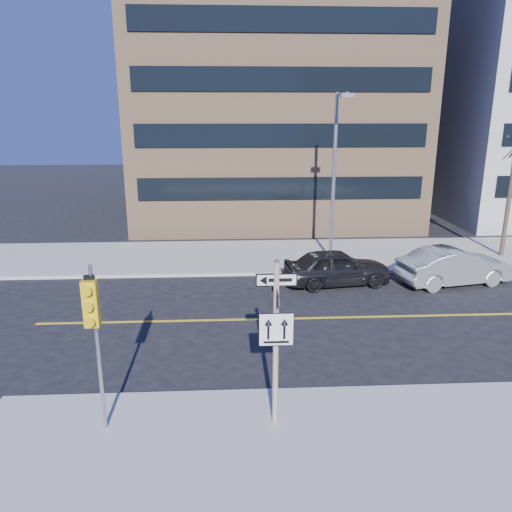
{
  "coord_description": "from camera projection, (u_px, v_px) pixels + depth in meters",
  "views": [
    {
      "loc": [
        -0.99,
        -12.81,
        7.3
      ],
      "look_at": [
        -0.11,
        4.0,
        2.41
      ],
      "focal_mm": 35.0,
      "sensor_mm": 36.0,
      "label": 1
    }
  ],
  "objects": [
    {
      "name": "sign_pole",
      "position": [
        276.0,
        335.0,
        11.28
      ],
      "size": [
        0.92,
        0.92,
        4.06
      ],
      "color": "silver",
      "rests_on": "near_sidewalk"
    },
    {
      "name": "ground",
      "position": [
        267.0,
        375.0,
        14.37
      ],
      "size": [
        120.0,
        120.0,
        0.0
      ],
      "primitive_type": "plane",
      "color": "black",
      "rests_on": "ground"
    },
    {
      "name": "parked_car_a",
      "position": [
        337.0,
        267.0,
        21.67
      ],
      "size": [
        2.45,
        4.82,
        1.57
      ],
      "primitive_type": "imported",
      "rotation": [
        0.0,
        0.0,
        1.7
      ],
      "color": "black",
      "rests_on": "ground"
    },
    {
      "name": "traffic_signal",
      "position": [
        93.0,
        317.0,
        10.78
      ],
      "size": [
        0.32,
        0.45,
        4.0
      ],
      "color": "gray",
      "rests_on": "near_sidewalk"
    },
    {
      "name": "streetlight_a",
      "position": [
        335.0,
        167.0,
        23.56
      ],
      "size": [
        0.55,
        2.25,
        8.0
      ],
      "color": "gray",
      "rests_on": "far_sidewalk"
    },
    {
      "name": "parked_car_b",
      "position": [
        454.0,
        266.0,
        21.72
      ],
      "size": [
        2.67,
        5.16,
        1.62
      ],
      "primitive_type": "imported",
      "rotation": [
        0.0,
        0.0,
        1.78
      ],
      "color": "gray",
      "rests_on": "ground"
    },
    {
      "name": "building_brick",
      "position": [
        270.0,
        87.0,
        35.94
      ],
      "size": [
        18.0,
        18.0,
        18.0
      ],
      "primitive_type": "cube",
      "color": "tan",
      "rests_on": "ground"
    }
  ]
}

